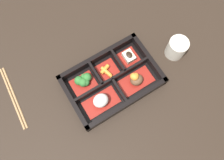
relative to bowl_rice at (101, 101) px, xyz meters
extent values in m
plane|color=black|center=(-0.07, -0.04, -0.03)|extent=(3.00, 3.00, 0.00)
cube|color=black|center=(-0.07, -0.04, -0.03)|extent=(0.30, 0.20, 0.01)
cube|color=black|center=(-0.07, -0.13, -0.01)|extent=(0.30, 0.01, 0.04)
cube|color=black|center=(-0.07, 0.05, -0.01)|extent=(0.30, 0.01, 0.04)
cube|color=black|center=(-0.21, -0.04, -0.01)|extent=(0.01, 0.20, 0.04)
cube|color=black|center=(0.08, -0.04, -0.01)|extent=(0.01, 0.20, 0.04)
cube|color=black|center=(-0.07, -0.04, -0.01)|extent=(0.27, 0.01, 0.04)
cube|color=black|center=(-0.12, -0.08, -0.01)|extent=(0.01, 0.09, 0.04)
cube|color=black|center=(-0.03, -0.08, -0.01)|extent=(0.01, 0.09, 0.04)
cube|color=black|center=(-0.07, 0.00, -0.01)|extent=(0.01, 0.08, 0.04)
cube|color=maroon|center=(-0.13, 0.00, -0.02)|extent=(0.11, 0.06, 0.01)
ellipsoid|color=brown|center=(-0.13, 0.00, 0.00)|extent=(0.04, 0.04, 0.03)
sphere|color=orange|center=(-0.13, -0.01, 0.02)|extent=(0.02, 0.02, 0.02)
sphere|color=orange|center=(-0.13, -0.01, 0.02)|extent=(0.02, 0.02, 0.02)
sphere|color=orange|center=(-0.13, -0.01, 0.02)|extent=(0.02, 0.02, 0.02)
cube|color=maroon|center=(0.00, 0.00, -0.02)|extent=(0.11, 0.06, 0.01)
ellipsoid|color=silver|center=(0.00, 0.00, 0.01)|extent=(0.05, 0.04, 0.05)
cube|color=maroon|center=(-0.16, -0.08, -0.02)|extent=(0.06, 0.06, 0.01)
cube|color=beige|center=(-0.16, -0.08, -0.01)|extent=(0.03, 0.04, 0.02)
ellipsoid|color=black|center=(-0.16, -0.08, 0.01)|extent=(0.02, 0.02, 0.01)
cube|color=maroon|center=(-0.07, -0.08, -0.02)|extent=(0.07, 0.06, 0.01)
cylinder|color=orange|center=(-0.06, -0.08, -0.01)|extent=(0.02, 0.04, 0.01)
cylinder|color=orange|center=(-0.07, -0.07, -0.01)|extent=(0.02, 0.04, 0.01)
cylinder|color=orange|center=(-0.06, -0.09, -0.01)|extent=(0.04, 0.02, 0.01)
cube|color=maroon|center=(0.02, -0.08, -0.02)|extent=(0.08, 0.06, 0.01)
sphere|color=#2D6B2D|center=(0.00, -0.09, 0.00)|extent=(0.03, 0.03, 0.03)
sphere|color=#2D6B2D|center=(0.02, -0.08, 0.00)|extent=(0.03, 0.03, 0.03)
sphere|color=#2D6B2D|center=(0.03, -0.10, 0.00)|extent=(0.03, 0.03, 0.03)
sphere|color=#2D6B2D|center=(0.01, -0.10, -0.01)|extent=(0.02, 0.02, 0.02)
sphere|color=#2D6B2D|center=(0.01, -0.08, 0.00)|extent=(0.02, 0.02, 0.02)
cylinder|color=beige|center=(-0.31, -0.02, 0.00)|extent=(0.06, 0.06, 0.07)
cylinder|color=#597A38|center=(-0.31, -0.02, 0.04)|extent=(0.05, 0.05, 0.01)
cylinder|color=#A87F51|center=(0.23, -0.17, -0.03)|extent=(0.02, 0.23, 0.01)
cylinder|color=#A87F51|center=(0.24, -0.17, -0.03)|extent=(0.02, 0.23, 0.01)
camera|label=1|loc=(0.05, 0.14, 0.67)|focal=35.00mm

